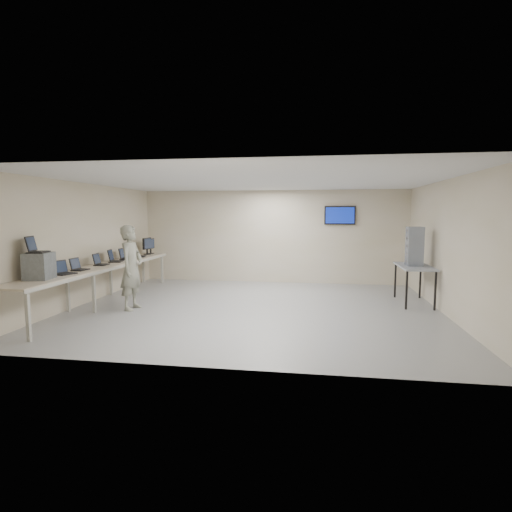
# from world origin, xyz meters

# --- Properties ---
(room) EXTENTS (8.01, 7.01, 2.81)m
(room) POSITION_xyz_m (0.03, 0.06, 1.41)
(room) COLOR #999999
(room) RESTS_ON ground
(workbench) EXTENTS (0.76, 6.00, 0.90)m
(workbench) POSITION_xyz_m (-3.59, 0.00, 0.83)
(workbench) COLOR tan
(workbench) RESTS_ON ground
(equipment_box) EXTENTS (0.49, 0.54, 0.49)m
(equipment_box) POSITION_xyz_m (-3.65, -2.06, 1.14)
(equipment_box) COLOR gray
(equipment_box) RESTS_ON workbench
(laptop_on_box) EXTENTS (0.41, 0.45, 0.30)m
(laptop_on_box) POSITION_xyz_m (-3.71, -2.06, 1.46)
(laptop_on_box) COLOR black
(laptop_on_box) RESTS_ON equipment_box
(laptop_0) EXTENTS (0.38, 0.41, 0.28)m
(laptop_0) POSITION_xyz_m (-3.60, -1.45, 0.97)
(laptop_0) COLOR black
(laptop_0) RESTS_ON workbench
(laptop_1) EXTENTS (0.29, 0.35, 0.26)m
(laptop_1) POSITION_xyz_m (-3.65, -0.87, 0.97)
(laptop_1) COLOR black
(laptop_1) RESTS_ON workbench
(laptop_2) EXTENTS (0.32, 0.37, 0.27)m
(laptop_2) POSITION_xyz_m (-3.66, -0.01, 0.97)
(laptop_2) COLOR black
(laptop_2) RESTS_ON workbench
(laptop_3) EXTENTS (0.41, 0.45, 0.31)m
(laptop_3) POSITION_xyz_m (-3.65, 0.64, 0.98)
(laptop_3) COLOR black
(laptop_3) RESTS_ON workbench
(laptop_4) EXTENTS (0.33, 0.39, 0.29)m
(laptop_4) POSITION_xyz_m (-3.66, 1.25, 0.97)
(laptop_4) COLOR black
(laptop_4) RESTS_ON workbench
(laptop_5) EXTENTS (0.42, 0.46, 0.31)m
(laptop_5) POSITION_xyz_m (-3.60, 1.86, 0.98)
(laptop_5) COLOR black
(laptop_5) RESTS_ON workbench
(monitor_near) EXTENTS (0.22, 0.49, 0.49)m
(monitor_near) POSITION_xyz_m (-3.60, 2.50, 1.20)
(monitor_near) COLOR black
(monitor_near) RESTS_ON workbench
(monitor_far) EXTENTS (0.20, 0.46, 0.45)m
(monitor_far) POSITION_xyz_m (-3.60, 2.75, 1.17)
(monitor_far) COLOR black
(monitor_far) RESTS_ON workbench
(soldier) EXTENTS (0.47, 0.69, 1.84)m
(soldier) POSITION_xyz_m (-2.65, -0.47, 0.92)
(soldier) COLOR gray
(soldier) RESTS_ON ground
(side_table) EXTENTS (0.70, 1.49, 0.89)m
(side_table) POSITION_xyz_m (3.60, 1.06, 0.82)
(side_table) COLOR gray
(side_table) RESTS_ON ground
(storage_bins) EXTENTS (0.34, 0.38, 0.90)m
(storage_bins) POSITION_xyz_m (3.58, 1.06, 1.34)
(storage_bins) COLOR gray
(storage_bins) RESTS_ON side_table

